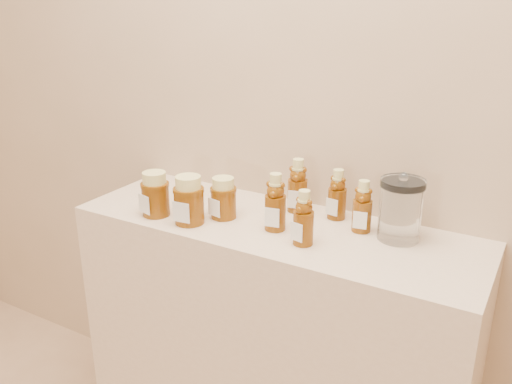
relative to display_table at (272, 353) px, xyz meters
The scene contains 11 objects.
wall_back 0.92m from the display_table, 90.00° to the left, with size 3.50×0.02×2.70m, color tan.
display_table is the anchor object (origin of this frame).
bear_bottle_back_left 0.56m from the display_table, 83.84° to the left, with size 0.06×0.06×0.19m, color #5A2C07, non-canonical shape.
bear_bottle_back_mid 0.57m from the display_table, 43.28° to the left, with size 0.06×0.06×0.17m, color #5A2C07, non-canonical shape.
bear_bottle_back_right 0.59m from the display_table, 18.76° to the left, with size 0.06×0.06×0.17m, color #5A2C07, non-canonical shape.
bear_bottle_front_left 0.54m from the display_table, 57.72° to the right, with size 0.06×0.06×0.19m, color #5A2C07, non-canonical shape.
bear_bottle_front_right 0.56m from the display_table, 31.24° to the right, with size 0.06×0.06×0.17m, color #5A2C07, non-canonical shape.
honey_jar_left 0.63m from the display_table, 160.96° to the right, with size 0.09×0.09×0.13m, color #5A2C07, non-canonical shape.
honey_jar_back 0.54m from the display_table, 168.27° to the right, with size 0.08×0.08×0.12m, color #5A2C07, non-canonical shape.
honey_jar_front 0.58m from the display_table, 152.13° to the right, with size 0.09×0.09×0.14m, color #5A2C07, non-canonical shape.
glass_canister 0.64m from the display_table, 13.33° to the left, with size 0.12×0.12×0.18m, color white, non-canonical shape.
Camera 1 is at (0.67, 0.28, 1.53)m, focal length 38.00 mm.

